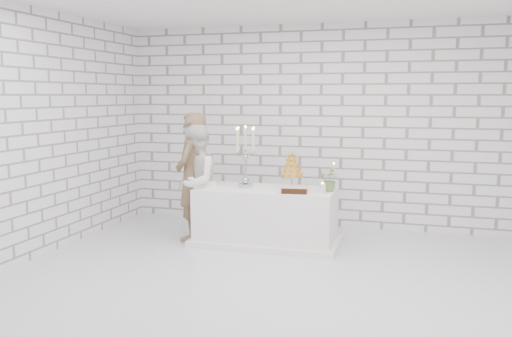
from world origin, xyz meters
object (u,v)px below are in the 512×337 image
object	(u,v)px
cake_table	(266,216)
bride	(196,183)
candelabra	(246,157)
croquembouche	(292,169)
groom	(192,177)

from	to	relation	value
cake_table	bride	world-z (taller)	bride
bride	candelabra	xyz separation A→B (m)	(0.67, 0.10, 0.37)
croquembouche	cake_table	bearing A→B (deg)	-154.68
groom	croquembouche	xyz separation A→B (m)	(1.34, 0.19, 0.13)
groom	candelabra	world-z (taller)	groom
candelabra	croquembouche	distance (m)	0.63
bride	croquembouche	size ratio (longest dim) A/B	3.23
candelabra	bride	bearing A→B (deg)	-171.43
cake_table	candelabra	xyz separation A→B (m)	(-0.28, -0.00, 0.78)
groom	croquembouche	bearing A→B (deg)	95.34
croquembouche	candelabra	bearing A→B (deg)	-165.56
cake_table	candelabra	bearing A→B (deg)	-179.07
candelabra	croquembouche	bearing A→B (deg)	14.44
bride	croquembouche	xyz separation A→B (m)	(1.26, 0.25, 0.20)
bride	croquembouche	bearing A→B (deg)	94.15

